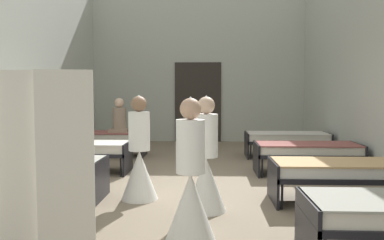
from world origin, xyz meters
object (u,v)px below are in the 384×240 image
(bed_right_row_3, at_px, (287,138))
(bed_left_row_1, at_px, (36,169))
(nurse_mid_aisle, at_px, (139,162))
(bed_right_row_2, at_px, (307,151))
(nurse_far_aisle, at_px, (190,189))
(nurse_near_aisle, at_px, (206,170))
(bed_left_row_3, at_px, (105,138))
(patient_seated_primary, at_px, (119,119))
(bed_left_row_2, at_px, (79,149))
(bed_right_row_1, at_px, (341,171))
(privacy_screen, at_px, (13,182))

(bed_right_row_3, bearing_deg, bed_left_row_1, -138.36)
(bed_right_row_3, relative_size, nurse_mid_aisle, 1.28)
(bed_right_row_2, relative_size, nurse_far_aisle, 1.28)
(nurse_near_aisle, bearing_deg, bed_right_row_2, 20.01)
(nurse_far_aisle, bearing_deg, nurse_mid_aisle, 155.83)
(bed_left_row_3, distance_m, patient_seated_primary, 0.55)
(bed_left_row_2, bearing_deg, bed_right_row_2, 0.00)
(bed_left_row_1, relative_size, bed_right_row_2, 1.00)
(patient_seated_primary, bearing_deg, bed_left_row_3, -176.60)
(nurse_near_aisle, bearing_deg, bed_left_row_1, 137.66)
(bed_left_row_3, bearing_deg, bed_left_row_2, -90.00)
(bed_left_row_3, xyz_separation_m, bed_right_row_3, (4.27, 0.00, 0.00))
(bed_right_row_1, bearing_deg, patient_seated_primary, 135.77)
(bed_left_row_2, bearing_deg, privacy_screen, -78.00)
(bed_right_row_1, bearing_deg, nurse_mid_aisle, 178.81)
(bed_left_row_3, distance_m, nurse_near_aisle, 4.89)
(nurse_far_aisle, bearing_deg, privacy_screen, -101.34)
(bed_right_row_2, distance_m, nurse_far_aisle, 3.91)
(bed_left_row_3, height_order, nurse_mid_aisle, nurse_mid_aisle)
(nurse_mid_aisle, bearing_deg, bed_left_row_1, -81.66)
(privacy_screen, bearing_deg, nurse_far_aisle, 44.06)
(bed_left_row_1, height_order, bed_left_row_2, same)
(bed_right_row_1, bearing_deg, nurse_far_aisle, -144.23)
(bed_right_row_2, xyz_separation_m, privacy_screen, (-3.32, -4.47, 0.41))
(bed_left_row_2, bearing_deg, bed_left_row_1, -90.00)
(bed_left_row_3, distance_m, nurse_far_aisle, 5.72)
(bed_left_row_1, height_order, bed_right_row_2, same)
(bed_left_row_1, xyz_separation_m, patient_seated_primary, (0.35, 3.82, 0.43))
(bed_right_row_1, distance_m, bed_left_row_2, 4.68)
(nurse_far_aisle, distance_m, patient_seated_primary, 5.62)
(bed_left_row_1, distance_m, privacy_screen, 2.77)
(bed_left_row_2, bearing_deg, bed_right_row_1, -23.96)
(bed_right_row_2, xyz_separation_m, bed_right_row_3, (0.00, 1.90, 0.00))
(bed_left_row_3, bearing_deg, patient_seated_primary, 3.40)
(bed_left_row_2, height_order, nurse_near_aisle, nurse_near_aisle)
(bed_left_row_2, bearing_deg, nurse_mid_aisle, -51.45)
(nurse_far_aisle, height_order, privacy_screen, privacy_screen)
(bed_left_row_1, relative_size, bed_right_row_1, 1.00)
(bed_right_row_2, distance_m, nurse_mid_aisle, 3.36)
(bed_left_row_1, relative_size, patient_seated_primary, 2.38)
(bed_left_row_2, distance_m, nurse_mid_aisle, 2.36)
(bed_right_row_1, distance_m, privacy_screen, 4.22)
(nurse_far_aisle, xyz_separation_m, patient_seated_primary, (-1.91, 5.27, 0.34))
(bed_right_row_2, bearing_deg, bed_right_row_3, 90.00)
(bed_left_row_1, bearing_deg, bed_right_row_1, 0.00)
(bed_right_row_2, distance_m, bed_right_row_3, 1.90)
(nurse_near_aisle, xyz_separation_m, nurse_far_aisle, (-0.16, -1.00, 0.00))
(nurse_near_aisle, bearing_deg, privacy_screen, -156.39)
(nurse_near_aisle, bearing_deg, nurse_far_aisle, -130.57)
(bed_right_row_1, xyz_separation_m, nurse_near_aisle, (-1.86, -0.45, 0.09))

